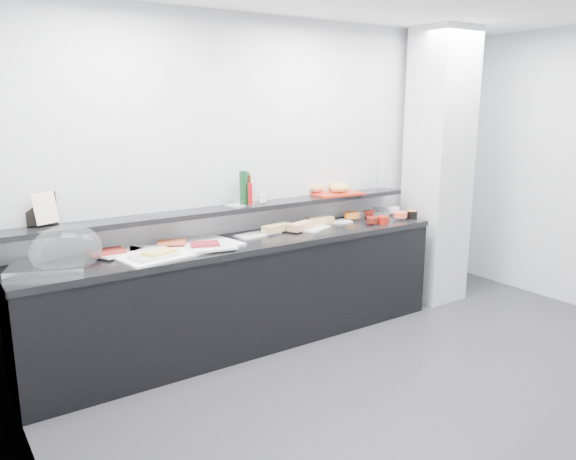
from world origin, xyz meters
TOP-DOWN VIEW (x-y plane):
  - ground at (0.00, 0.00)m, footprint 5.00×5.00m
  - back_wall at (0.00, 2.00)m, footprint 5.00×0.02m
  - column at (1.50, 1.65)m, footprint 0.50×0.50m
  - buffet_cabinet at (-0.70, 1.70)m, footprint 3.60×0.60m
  - counter_top at (-0.70, 1.70)m, footprint 3.62×0.62m
  - wall_shelf at (-0.70, 1.88)m, footprint 3.60×0.25m
  - cloche_base at (-2.20, 1.71)m, footprint 0.58×0.48m
  - cloche_dome at (-2.08, 1.70)m, footprint 0.52×0.38m
  - linen_runner at (-1.28, 1.70)m, footprint 1.02×0.61m
  - platter_meat_a at (-1.71, 1.84)m, footprint 0.40×0.34m
  - food_meat_a at (-1.79, 1.82)m, footprint 0.25×0.16m
  - platter_salmon at (-1.48, 1.81)m, footprint 0.30×0.26m
  - food_salmon at (-1.28, 1.82)m, footprint 0.25×0.21m
  - platter_cheese at (-1.51, 1.58)m, footprint 0.36×0.28m
  - food_cheese at (-1.47, 1.59)m, footprint 0.25×0.21m
  - platter_meat_b at (-1.06, 1.56)m, footprint 0.37×0.28m
  - food_meat_b at (-1.10, 1.62)m, footprint 0.24×0.20m
  - sandwich_plate_left at (-0.52, 1.80)m, footprint 0.40×0.21m
  - sandwich_food_left at (-0.35, 1.77)m, footprint 0.28×0.16m
  - tongs_left at (-0.59, 1.76)m, footprint 0.15×0.07m
  - sandwich_plate_mid at (0.01, 1.69)m, footprint 0.33×0.25m
  - sandwich_food_mid at (-0.13, 1.72)m, footprint 0.29×0.18m
  - tongs_mid at (-0.11, 1.62)m, footprint 0.16×0.03m
  - sandwich_plate_right at (0.30, 1.82)m, footprint 0.36×0.18m
  - sandwich_food_right at (0.15, 1.81)m, footprint 0.25×0.15m
  - tongs_right at (0.23, 1.69)m, footprint 0.15×0.08m
  - bowl_glass_fruit at (0.58, 1.82)m, footprint 0.22×0.22m
  - fill_glass_fruit at (0.54, 1.84)m, footprint 0.18×0.18m
  - bowl_black_jam at (0.75, 1.79)m, footprint 0.18×0.18m
  - fill_black_jam at (0.72, 1.79)m, footprint 0.16×0.16m
  - bowl_glass_cream at (0.94, 1.84)m, footprint 0.22×0.22m
  - fill_glass_cream at (1.05, 1.82)m, footprint 0.19×0.19m
  - bowl_red_jam at (0.66, 1.54)m, footprint 0.13×0.13m
  - fill_red_jam at (0.54, 1.55)m, footprint 0.12×0.12m
  - bowl_glass_salmon at (0.73, 1.63)m, footprint 0.17×0.17m
  - fill_glass_salmon at (0.94, 1.59)m, footprint 0.16×0.16m
  - bowl_black_fruit at (1.08, 1.57)m, footprint 0.13×0.13m
  - fill_black_fruit at (1.08, 1.58)m, footprint 0.12×0.12m
  - framed_print at (-2.16, 2.00)m, footprint 0.21×0.10m
  - print_art at (-2.14, 1.94)m, footprint 0.18×0.11m
  - condiment_tray at (-0.62, 1.91)m, footprint 0.26×0.20m
  - bottle_green_a at (-0.56, 1.92)m, footprint 0.06×0.06m
  - bottle_brown at (-0.57, 1.88)m, footprint 0.06×0.06m
  - bottle_green_b at (-0.61, 1.87)m, footprint 0.08×0.08m
  - bottle_hot at (-0.58, 1.83)m, footprint 0.04×0.04m
  - shaker_salt at (-0.42, 1.87)m, footprint 0.04×0.04m
  - shaker_pepper at (-0.46, 1.85)m, footprint 0.04×0.04m
  - bread_tray at (0.39, 1.90)m, footprint 0.48×0.35m
  - bread_roll_nw at (0.23, 1.98)m, footprint 0.16×0.13m
  - bread_roll_n at (0.44, 1.98)m, footprint 0.14×0.11m
  - bread_roll_ne at (0.45, 1.98)m, footprint 0.14×0.10m
  - bread_roll_se at (0.43, 1.84)m, footprint 0.15×0.10m
  - bread_roll_midw at (0.38, 1.87)m, footprint 0.14×0.11m
  - bread_roll_mide at (0.45, 1.92)m, footprint 0.17×0.13m
  - carafe at (0.93, 1.85)m, footprint 0.12×0.12m

SIDE VIEW (x-z plane):
  - ground at x=0.00m, z-range 0.00..0.00m
  - buffet_cabinet at x=-0.70m, z-range 0.00..0.85m
  - counter_top at x=-0.70m, z-range 0.85..0.90m
  - linen_runner at x=-1.28m, z-range 0.90..0.91m
  - sandwich_plate_left at x=-0.52m, z-range 0.90..0.91m
  - sandwich_plate_mid at x=0.01m, z-range 0.90..0.91m
  - sandwich_plate_right at x=0.30m, z-range 0.90..0.91m
  - tongs_left at x=-0.59m, z-range 0.92..0.92m
  - tongs_mid at x=-0.11m, z-range 0.92..0.92m
  - tongs_right at x=0.23m, z-range 0.92..0.92m
  - cloche_base at x=-2.20m, z-range 0.90..0.94m
  - platter_meat_a at x=-1.71m, z-range 0.92..0.93m
  - platter_salmon at x=-1.48m, z-range 0.92..0.93m
  - platter_cheese at x=-1.51m, z-range 0.92..0.93m
  - platter_meat_b at x=-1.06m, z-range 0.92..0.93m
  - bowl_glass_fruit at x=0.58m, z-range 0.90..0.97m
  - bowl_black_jam at x=0.75m, z-range 0.90..0.97m
  - bowl_glass_cream at x=0.94m, z-range 0.90..0.97m
  - bowl_red_jam at x=0.66m, z-range 0.90..0.97m
  - bowl_glass_salmon at x=0.73m, z-range 0.90..0.97m
  - bowl_black_fruit at x=1.08m, z-range 0.90..0.97m
  - food_meat_a at x=-1.79m, z-range 0.93..0.95m
  - food_salmon at x=-1.28m, z-range 0.93..0.95m
  - food_cheese at x=-1.47m, z-range 0.93..0.95m
  - food_meat_b at x=-1.10m, z-range 0.93..0.95m
  - sandwich_food_left at x=-0.35m, z-range 0.91..0.97m
  - sandwich_food_mid at x=-0.13m, z-range 0.91..0.97m
  - sandwich_food_right at x=0.15m, z-range 0.91..0.97m
  - fill_glass_fruit at x=0.54m, z-range 0.92..0.97m
  - fill_black_jam at x=0.72m, z-range 0.92..0.97m
  - fill_glass_cream at x=1.05m, z-range 0.92..0.97m
  - fill_red_jam at x=0.54m, z-range 0.92..0.97m
  - fill_glass_salmon at x=0.94m, z-range 0.92..0.97m
  - fill_black_fruit at x=1.08m, z-range 0.92..0.97m
  - cloche_dome at x=-2.08m, z-range 0.86..1.20m
  - wall_shelf at x=-0.70m, z-range 1.11..1.15m
  - condiment_tray at x=-0.62m, z-range 1.15..1.16m
  - bread_tray at x=0.39m, z-range 1.15..1.17m
  - shaker_salt at x=-0.42m, z-range 1.16..1.23m
  - shaker_pepper at x=-0.46m, z-range 1.16..1.23m
  - bread_roll_nw at x=0.23m, z-range 1.17..1.25m
  - bread_roll_n at x=0.44m, z-range 1.17..1.25m
  - bread_roll_ne at x=0.45m, z-range 1.17..1.25m
  - bread_roll_se at x=0.43m, z-range 1.17..1.25m
  - bread_roll_midw at x=0.38m, z-range 1.17..1.25m
  - bread_roll_mide at x=0.45m, z-range 1.17..1.25m
  - bottle_hot at x=-0.58m, z-range 1.16..1.34m
  - framed_print at x=-2.16m, z-range 1.15..1.41m
  - print_art at x=-2.14m, z-range 1.17..1.39m
  - bottle_brown at x=-0.57m, z-range 1.16..1.40m
  - bottle_green_a at x=-0.56m, z-range 1.16..1.42m
  - carafe at x=0.93m, z-range 1.15..1.45m
  - bottle_green_b at x=-0.61m, z-range 1.16..1.44m
  - back_wall at x=0.00m, z-range 0.00..2.70m
  - column at x=1.50m, z-range 0.00..2.70m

